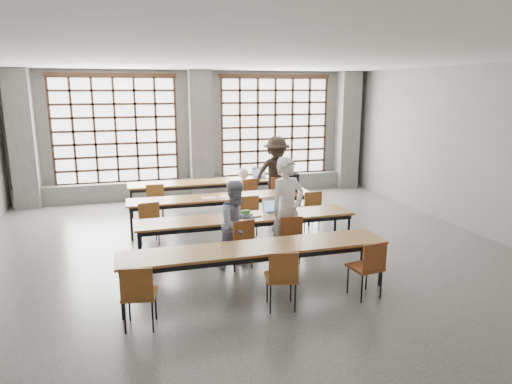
# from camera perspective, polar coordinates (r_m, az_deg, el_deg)

# --- Properties ---
(floor) EXTENTS (11.00, 11.00, 0.00)m
(floor) POSITION_cam_1_polar(r_m,az_deg,el_deg) (8.25, -0.66, -8.51)
(floor) COLOR #474745
(floor) RESTS_ON ground
(ceiling) EXTENTS (11.00, 11.00, 0.00)m
(ceiling) POSITION_cam_1_polar(r_m,az_deg,el_deg) (7.71, -0.72, 16.53)
(ceiling) COLOR silver
(ceiling) RESTS_ON floor
(wall_back) EXTENTS (10.00, 0.00, 10.00)m
(wall_back) POSITION_cam_1_polar(r_m,az_deg,el_deg) (13.13, -7.16, 7.24)
(wall_back) COLOR slate
(wall_back) RESTS_ON floor
(wall_front) EXTENTS (10.00, 0.00, 10.00)m
(wall_front) POSITION_cam_1_polar(r_m,az_deg,el_deg) (3.07, 28.72, -12.89)
(wall_front) COLOR slate
(wall_front) RESTS_ON floor
(wall_right) EXTENTS (0.00, 11.00, 11.00)m
(wall_right) POSITION_cam_1_polar(r_m,az_deg,el_deg) (10.30, 27.28, 4.42)
(wall_right) COLOR slate
(wall_right) RESTS_ON floor
(column_left) EXTENTS (0.60, 0.55, 3.50)m
(column_left) POSITION_cam_1_polar(r_m,az_deg,el_deg) (12.93, -27.15, 5.86)
(column_left) COLOR #4F4F4D
(column_left) RESTS_ON floor
(column_mid) EXTENTS (0.60, 0.55, 3.50)m
(column_mid) POSITION_cam_1_polar(r_m,az_deg,el_deg) (12.86, -6.96, 7.13)
(column_mid) COLOR #4F4F4D
(column_mid) RESTS_ON floor
(column_right) EXTENTS (0.60, 0.55, 3.50)m
(column_right) POSITION_cam_1_polar(r_m,az_deg,el_deg) (14.28, 11.31, 7.54)
(column_right) COLOR #4F4F4D
(column_right) RESTS_ON floor
(window_left) EXTENTS (3.32, 0.12, 3.00)m
(window_left) POSITION_cam_1_polar(r_m,az_deg,el_deg) (12.88, -17.13, 7.34)
(window_left) COLOR white
(window_left) RESTS_ON wall_back
(window_right) EXTENTS (3.32, 0.12, 3.00)m
(window_right) POSITION_cam_1_polar(r_m,az_deg,el_deg) (13.58, 2.38, 8.15)
(window_right) COLOR white
(window_right) RESTS_ON wall_back
(sill_ledge) EXTENTS (9.80, 0.35, 0.50)m
(sill_ledge) POSITION_cam_1_polar(r_m,az_deg,el_deg) (13.17, -6.84, 0.65)
(sill_ledge) COLOR #4F4F4D
(sill_ledge) RESTS_ON floor
(desk_row_a) EXTENTS (4.00, 0.70, 0.73)m
(desk_row_a) POSITION_cam_1_polar(r_m,az_deg,el_deg) (11.53, -5.82, 1.05)
(desk_row_a) COLOR brown
(desk_row_a) RESTS_ON floor
(desk_row_b) EXTENTS (4.00, 0.70, 0.73)m
(desk_row_b) POSITION_cam_1_polar(r_m,az_deg,el_deg) (9.88, -4.27, -0.90)
(desk_row_b) COLOR brown
(desk_row_b) RESTS_ON floor
(desk_row_c) EXTENTS (4.00, 0.70, 0.73)m
(desk_row_c) POSITION_cam_1_polar(r_m,az_deg,el_deg) (8.33, -1.17, -3.49)
(desk_row_c) COLOR brown
(desk_row_c) RESTS_ON floor
(desk_row_d) EXTENTS (4.00, 0.70, 0.73)m
(desk_row_d) POSITION_cam_1_polar(r_m,az_deg,el_deg) (6.77, 0.01, -7.36)
(desk_row_d) COLOR brown
(desk_row_d) RESTS_ON floor
(chair_back_left) EXTENTS (0.43, 0.43, 0.88)m
(chair_back_left) POSITION_cam_1_polar(r_m,az_deg,el_deg) (10.78, -12.52, -0.72)
(chair_back_left) COLOR brown
(chair_back_left) RESTS_ON floor
(chair_back_mid) EXTENTS (0.51, 0.52, 0.88)m
(chair_back_mid) POSITION_cam_1_polar(r_m,az_deg,el_deg) (11.13, -1.06, 0.01)
(chair_back_mid) COLOR brown
(chair_back_mid) RESTS_ON floor
(chair_back_right) EXTENTS (0.45, 0.46, 0.88)m
(chair_back_right) POSITION_cam_1_polar(r_m,az_deg,el_deg) (11.35, 2.71, 0.25)
(chair_back_right) COLOR brown
(chair_back_right) RESTS_ON floor
(chair_mid_left) EXTENTS (0.45, 0.46, 0.88)m
(chair_mid_left) POSITION_cam_1_polar(r_m,az_deg,el_deg) (9.12, -13.29, -3.22)
(chair_mid_left) COLOR brown
(chair_mid_left) RESTS_ON floor
(chair_mid_centre) EXTENTS (0.44, 0.45, 0.88)m
(chair_mid_centre) POSITION_cam_1_polar(r_m,az_deg,el_deg) (9.41, -1.05, -2.37)
(chair_mid_centre) COLOR brown
(chair_mid_centre) RESTS_ON floor
(chair_mid_right) EXTENTS (0.44, 0.44, 0.88)m
(chair_mid_right) POSITION_cam_1_polar(r_m,az_deg,el_deg) (9.85, 6.83, -1.76)
(chair_mid_right) COLOR brown
(chair_mid_right) RESTS_ON floor
(chair_front_left) EXTENTS (0.52, 0.52, 0.88)m
(chair_front_left) POSITION_cam_1_polar(r_m,az_deg,el_deg) (7.72, -1.96, -5.81)
(chair_front_left) COLOR brown
(chair_front_left) RESTS_ON floor
(chair_front_right) EXTENTS (0.44, 0.45, 0.88)m
(chair_front_right) POSITION_cam_1_polar(r_m,az_deg,el_deg) (7.96, 4.18, -5.25)
(chair_front_right) COLOR brown
(chair_front_right) RESTS_ON floor
(chair_near_left) EXTENTS (0.49, 0.49, 0.88)m
(chair_near_left) POSITION_cam_1_polar(r_m,az_deg,el_deg) (6.01, -14.48, -11.84)
(chair_near_left) COLOR brown
(chair_near_left) RESTS_ON floor
(chair_near_mid) EXTENTS (0.49, 0.49, 0.88)m
(chair_near_mid) POSITION_cam_1_polar(r_m,az_deg,el_deg) (6.32, 3.27, -10.17)
(chair_near_mid) COLOR brown
(chair_near_mid) RESTS_ON floor
(chair_near_right) EXTENTS (0.47, 0.48, 0.88)m
(chair_near_right) POSITION_cam_1_polar(r_m,az_deg,el_deg) (6.84, 13.92, -8.68)
(chair_near_right) COLOR brown
(chair_near_right) RESTS_ON floor
(student_male) EXTENTS (0.78, 0.63, 1.86)m
(student_male) POSITION_cam_1_polar(r_m,az_deg,el_deg) (7.97, 3.93, -2.27)
(student_male) COLOR white
(student_male) RESTS_ON floor
(student_female) EXTENTS (0.89, 0.80, 1.51)m
(student_female) POSITION_cam_1_polar(r_m,az_deg,el_deg) (7.76, -2.36, -4.02)
(student_female) COLOR navy
(student_female) RESTS_ON floor
(student_back) EXTENTS (1.23, 0.75, 1.85)m
(student_back) POSITION_cam_1_polar(r_m,az_deg,el_deg) (11.39, 2.56, 2.30)
(student_back) COLOR black
(student_back) RESTS_ON floor
(laptop_front) EXTENTS (0.40, 0.35, 0.26)m
(laptop_front) POSITION_cam_1_polar(r_m,az_deg,el_deg) (8.54, 2.15, -2.19)
(laptop_front) COLOR #AAAAAE
(laptop_front) RESTS_ON desk_row_c
(laptop_back) EXTENTS (0.36, 0.30, 0.26)m
(laptop_back) POSITION_cam_1_polar(r_m,az_deg,el_deg) (11.91, 0.47, 2.12)
(laptop_back) COLOR #B7B7BC
(laptop_back) RESTS_ON desk_row_a
(mouse) EXTENTS (0.11, 0.08, 0.04)m
(mouse) POSITION_cam_1_polar(r_m,az_deg,el_deg) (8.57, 5.02, -2.47)
(mouse) COLOR white
(mouse) RESTS_ON desk_row_c
(green_box) EXTENTS (0.26, 0.13, 0.09)m
(green_box) POSITION_cam_1_polar(r_m,az_deg,el_deg) (8.36, -1.65, -2.64)
(green_box) COLOR #2E842B
(green_box) RESTS_ON desk_row_c
(phone) EXTENTS (0.14, 0.09, 0.01)m
(phone) POSITION_cam_1_polar(r_m,az_deg,el_deg) (8.26, 0.22, -3.09)
(phone) COLOR black
(phone) RESTS_ON desk_row_c
(paper_sheet_b) EXTENTS (0.30, 0.21, 0.00)m
(paper_sheet_b) POSITION_cam_1_polar(r_m,az_deg,el_deg) (9.76, -5.94, -0.70)
(paper_sheet_b) COLOR silver
(paper_sheet_b) RESTS_ON desk_row_b
(paper_sheet_c) EXTENTS (0.35, 0.29, 0.00)m
(paper_sheet_c) POSITION_cam_1_polar(r_m,az_deg,el_deg) (9.89, -3.71, -0.49)
(paper_sheet_c) COLOR white
(paper_sheet_c) RESTS_ON desk_row_b
(backpack) EXTENTS (0.36, 0.27, 0.40)m
(backpack) POSITION_cam_1_polar(r_m,az_deg,el_deg) (10.31, 4.38, 1.18)
(backpack) COLOR black
(backpack) RESTS_ON desk_row_b
(plastic_bag) EXTENTS (0.30, 0.26, 0.29)m
(plastic_bag) POSITION_cam_1_polar(r_m,az_deg,el_deg) (11.72, -1.55, 2.35)
(plastic_bag) COLOR silver
(plastic_bag) RESTS_ON desk_row_a
(red_pouch) EXTENTS (0.22, 0.15, 0.06)m
(red_pouch) POSITION_cam_1_polar(r_m,az_deg,el_deg) (6.09, -14.36, -11.84)
(red_pouch) COLOR maroon
(red_pouch) RESTS_ON chair_near_left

